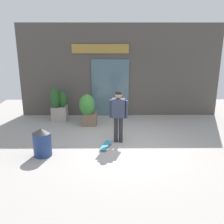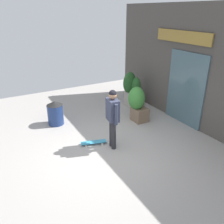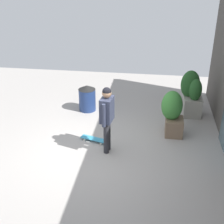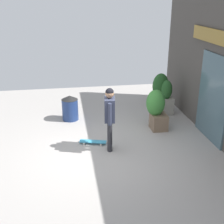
# 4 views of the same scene
# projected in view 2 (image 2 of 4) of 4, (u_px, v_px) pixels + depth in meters

# --- Properties ---
(ground_plane) EXTENTS (12.00, 12.00, 0.00)m
(ground_plane) POSITION_uv_depth(u_px,v_px,m) (107.00, 152.00, 6.48)
(ground_plane) COLOR #9E9993
(building_facade) EXTENTS (8.38, 0.31, 3.85)m
(building_facade) POSITION_uv_depth(u_px,v_px,m) (201.00, 70.00, 7.21)
(building_facade) COLOR #4C4742
(building_facade) RESTS_ON ground_plane
(skateboarder) EXTENTS (0.59, 0.32, 1.72)m
(skateboarder) POSITION_uv_depth(u_px,v_px,m) (113.00, 113.00, 6.28)
(skateboarder) COLOR #28282D
(skateboarder) RESTS_ON ground_plane
(skateboard) EXTENTS (0.38, 0.77, 0.08)m
(skateboard) POSITION_uv_depth(u_px,v_px,m) (94.00, 142.00, 6.83)
(skateboard) COLOR teal
(skateboard) RESTS_ON ground_plane
(planter_box_left) EXTENTS (0.63, 0.67, 1.39)m
(planter_box_left) POSITION_uv_depth(u_px,v_px,m) (132.00, 90.00, 9.32)
(planter_box_left) COLOR gray
(planter_box_left) RESTS_ON ground_plane
(planter_box_right) EXTENTS (0.65, 0.62, 1.24)m
(planter_box_right) POSITION_uv_depth(u_px,v_px,m) (137.00, 102.00, 8.05)
(planter_box_right) COLOR brown
(planter_box_right) RESTS_ON ground_plane
(trash_bin) EXTENTS (0.54, 0.54, 0.83)m
(trash_bin) POSITION_uv_depth(u_px,v_px,m) (55.00, 113.00, 7.89)
(trash_bin) COLOR navy
(trash_bin) RESTS_ON ground_plane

